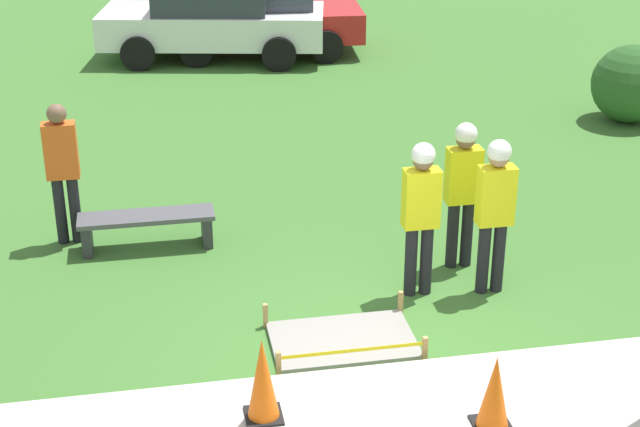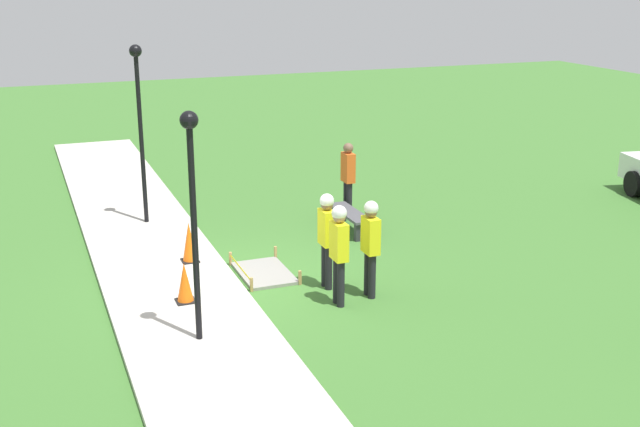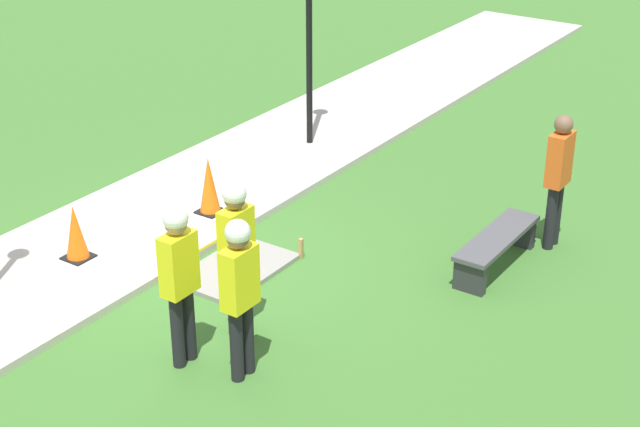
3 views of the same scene
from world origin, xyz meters
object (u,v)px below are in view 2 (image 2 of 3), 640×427
at_px(worker_assistant, 339,246).
at_px(traffic_cone_near_patch, 189,242).
at_px(park_bench, 350,217).
at_px(lamppost_near, 192,192).
at_px(bystander_in_orange_shirt, 348,175).
at_px(worker_trainee, 327,232).
at_px(worker_supervisor, 371,240).
at_px(lamppost_far, 139,109).
at_px(traffic_cone_far_patch, 185,283).

bearing_deg(worker_assistant, traffic_cone_near_patch, -144.51).
xyz_separation_m(park_bench, lamppost_near, (4.48, -4.53, 2.20)).
xyz_separation_m(bystander_in_orange_shirt, lamppost_near, (5.44, -4.88, 1.47)).
bearing_deg(worker_trainee, worker_supervisor, 40.67).
bearing_deg(park_bench, bystander_in_orange_shirt, 160.00).
xyz_separation_m(worker_supervisor, bystander_in_orange_shirt, (-4.63, 1.53, -0.04)).
bearing_deg(park_bench, lamppost_far, -115.48).
bearing_deg(lamppost_near, park_bench, 134.66).
xyz_separation_m(traffic_cone_near_patch, traffic_cone_far_patch, (1.99, -0.52, -0.04)).
xyz_separation_m(traffic_cone_far_patch, bystander_in_orange_shirt, (-3.90, 4.78, 0.59)).
xyz_separation_m(worker_assistant, lamppost_near, (0.66, -2.68, 1.41)).
height_order(traffic_cone_far_patch, lamppost_near, lamppost_near).
height_order(traffic_cone_far_patch, worker_supervisor, worker_supervisor).
height_order(worker_supervisor, lamppost_far, lamppost_far).
xyz_separation_m(traffic_cone_near_patch, worker_assistant, (2.88, 2.05, 0.61)).
bearing_deg(park_bench, traffic_cone_near_patch, -76.47).
height_order(worker_assistant, lamppost_far, lamppost_far).
distance_m(worker_assistant, worker_trainee, 0.83).
bearing_deg(bystander_in_orange_shirt, traffic_cone_near_patch, -65.92).
bearing_deg(lamppost_far, bystander_in_orange_shirt, 76.88).
bearing_deg(worker_assistant, traffic_cone_far_patch, -109.02).
xyz_separation_m(traffic_cone_far_patch, lamppost_near, (1.54, -0.11, 2.06)).
relative_size(traffic_cone_near_patch, worker_trainee, 0.45).
bearing_deg(worker_assistant, park_bench, 154.09).
xyz_separation_m(park_bench, worker_supervisor, (3.67, -1.18, 0.77)).
height_order(traffic_cone_near_patch, lamppost_near, lamppost_near).
xyz_separation_m(bystander_in_orange_shirt, lamppost_far, (-1.08, -4.64, 1.70)).
bearing_deg(traffic_cone_near_patch, worker_trainee, 46.27).
relative_size(traffic_cone_far_patch, worker_supervisor, 0.40).
bearing_deg(traffic_cone_far_patch, lamppost_far, 178.39).
bearing_deg(worker_assistant, lamppost_far, -157.49).
xyz_separation_m(worker_trainee, lamppost_near, (1.48, -2.77, 1.42)).
bearing_deg(worker_trainee, park_bench, 149.59).
bearing_deg(lamppost_far, park_bench, 64.52).
bearing_deg(park_bench, worker_supervisor, -17.83).
distance_m(park_bench, lamppost_far, 5.33).
xyz_separation_m(traffic_cone_far_patch, lamppost_far, (-4.98, 0.14, 2.29)).
bearing_deg(lamppost_near, worker_assistant, 103.80).
xyz_separation_m(worker_supervisor, worker_trainee, (-0.67, -0.58, 0.01)).
height_order(traffic_cone_far_patch, worker_assistant, worker_assistant).
relative_size(worker_trainee, lamppost_near, 0.50).
xyz_separation_m(traffic_cone_near_patch, worker_trainee, (2.06, 2.15, 0.60)).
distance_m(park_bench, bystander_in_orange_shirt, 1.26).
relative_size(park_bench, worker_assistant, 0.91).
height_order(traffic_cone_near_patch, park_bench, traffic_cone_near_patch).
xyz_separation_m(traffic_cone_near_patch, park_bench, (-0.94, 3.91, -0.19)).
bearing_deg(worker_assistant, bystander_in_orange_shirt, 155.24).
bearing_deg(worker_supervisor, lamppost_near, -76.46).
bearing_deg(traffic_cone_near_patch, worker_supervisor, 44.98).
xyz_separation_m(traffic_cone_near_patch, lamppost_near, (3.54, -0.62, 2.01)).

